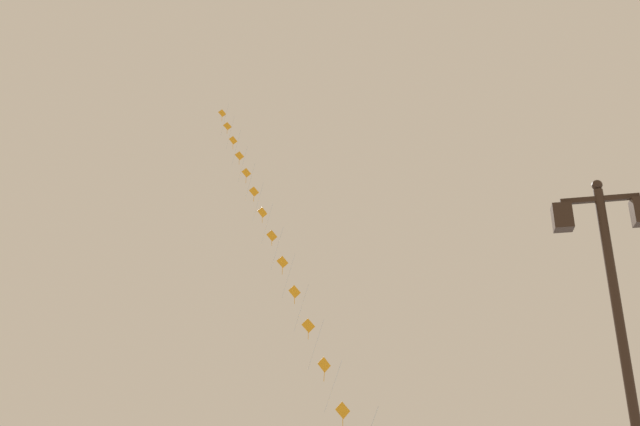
# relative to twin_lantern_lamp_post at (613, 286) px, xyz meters

# --- Properties ---
(twin_lantern_lamp_post) EXTENTS (1.41, 0.28, 5.33)m
(twin_lantern_lamp_post) POSITION_rel_twin_lantern_lamp_post_xyz_m (0.00, 0.00, 0.00)
(twin_lantern_lamp_post) COLOR black
(twin_lantern_lamp_post) RESTS_ON ground_plane
(kite_train) EXTENTS (10.30, 12.94, 19.38)m
(kite_train) POSITION_rel_twin_lantern_lamp_post_xyz_m (-9.78, 13.88, 6.51)
(kite_train) COLOR brown
(kite_train) RESTS_ON ground_plane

